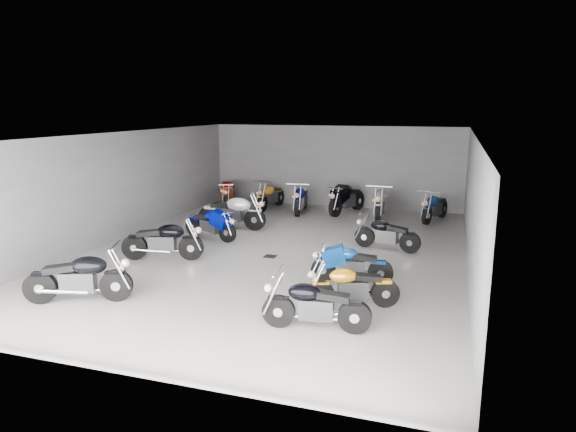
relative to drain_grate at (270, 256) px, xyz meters
name	(u,v)px	position (x,y,z in m)	size (l,w,h in m)	color
ground	(276,252)	(0.00, 0.50, -0.01)	(14.00, 14.00, 0.00)	#9C9893
wall_back	(334,167)	(0.00, 7.50, 1.59)	(10.00, 0.10, 3.20)	slate
wall_left	(119,186)	(-5.00, 0.50, 1.59)	(0.10, 14.00, 3.20)	slate
wall_right	(472,205)	(5.00, 0.50, 1.59)	(0.10, 14.00, 3.20)	slate
ceiling	(276,134)	(0.00, 0.50, 3.21)	(10.00, 14.00, 0.04)	black
drain_grate	(270,256)	(0.00, 0.00, 0.00)	(0.32, 0.32, 0.01)	black
motorcycle_left_a	(79,278)	(-2.59, -4.26, 0.52)	(2.06, 0.98, 0.96)	black
motorcycle_left_c	(164,241)	(-2.55, -1.12, 0.51)	(2.10, 0.73, 0.94)	black
motorcycle_left_e	(211,224)	(-2.33, 1.18, 0.46)	(1.90, 0.66, 0.86)	black
motorcycle_left_f	(233,212)	(-2.27, 2.65, 0.55)	(2.32, 0.47, 1.02)	black
motorcycle_right_a	(315,305)	(2.32, -4.08, 0.47)	(1.97, 0.45, 0.87)	black
motorcycle_right_b	(352,286)	(2.75, -2.85, 0.44)	(1.79, 0.79, 0.82)	black
motorcycle_right_c	(351,264)	(2.45, -1.43, 0.44)	(1.86, 0.45, 0.82)	black
motorcycle_right_e	(386,234)	(2.85, 1.65, 0.45)	(1.88, 0.53, 0.83)	black
motorcycle_back_a	(229,193)	(-3.99, 6.17, 0.52)	(0.75, 2.13, 0.96)	black
motorcycle_back_b	(271,196)	(-2.23, 6.21, 0.51)	(0.49, 2.14, 0.94)	black
motorcycle_back_c	(301,199)	(-0.88, 5.84, 0.52)	(0.51, 2.20, 0.97)	black
motorcycle_back_d	(347,199)	(0.79, 6.21, 0.56)	(0.91, 2.30, 1.05)	black
motorcycle_back_e	(380,203)	(2.11, 5.78, 0.56)	(0.48, 2.34, 1.03)	black
motorcycle_back_f	(435,207)	(3.99, 5.87, 0.50)	(0.80, 2.03, 0.92)	black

